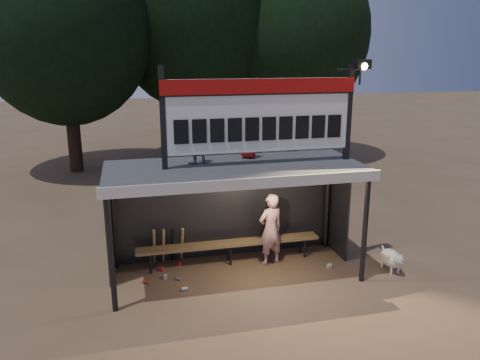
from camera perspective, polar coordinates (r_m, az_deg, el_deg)
The scene contains 13 objects.
ground at distance 9.91m, azimuth -0.59°, elevation -11.34°, with size 80.00×80.00×0.00m, color brown.
player at distance 10.06m, azimuth 3.74°, elevation -6.03°, with size 0.58×0.38×1.58m, color silver.
child_a at distance 9.21m, azimuth -5.58°, elevation 4.94°, with size 0.46×0.36×0.95m, color gray.
child_b at distance 9.66m, azimuth 1.06°, elevation 5.12°, with size 0.41×0.27×0.83m, color #A81C19.
dugout_shelter at distance 9.46m, azimuth -0.95°, elevation -0.63°, with size 5.10×2.08×2.32m.
scoreboard_assembly at distance 9.06m, azimuth 2.84°, elevation 8.19°, with size 4.10×0.27×1.99m.
bench at distance 10.21m, azimuth -1.30°, elevation -7.82°, with size 4.00×0.35×0.48m.
tree_left at distance 18.78m, azimuth -20.75°, elevation 17.61°, with size 6.46×6.46×9.27m.
tree_mid at distance 20.43m, azimuth -5.48°, elevation 20.04°, with size 7.22×7.22×10.36m.
tree_right at distance 20.39m, azimuth 6.75°, elevation 17.27°, with size 6.08×6.08×8.72m.
dog at distance 10.40m, azimuth 18.03°, elevation -9.10°, with size 0.36×0.81×0.49m.
bats at distance 10.29m, azimuth -8.77°, elevation -7.84°, with size 0.68×0.35×0.84m.
litter at distance 9.84m, azimuth -5.68°, elevation -11.36°, with size 3.98×1.24×0.08m.
Camera 1 is at (-1.99, -8.64, 4.43)m, focal length 35.00 mm.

